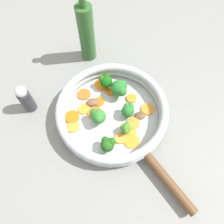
# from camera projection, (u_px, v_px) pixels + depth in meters

# --- Properties ---
(ground_plane) EXTENTS (4.00, 4.00, 0.00)m
(ground_plane) POSITION_uv_depth(u_px,v_px,m) (112.00, 116.00, 0.65)
(ground_plane) COLOR gray
(skillet) EXTENTS (0.29, 0.29, 0.01)m
(skillet) POSITION_uv_depth(u_px,v_px,m) (112.00, 115.00, 0.65)
(skillet) COLOR #B2B5B7
(skillet) RESTS_ON ground_plane
(skillet_rim_wall) EXTENTS (0.32, 0.32, 0.05)m
(skillet_rim_wall) POSITION_uv_depth(u_px,v_px,m) (112.00, 111.00, 0.62)
(skillet_rim_wall) COLOR #ADB7BE
(skillet_rim_wall) RESTS_ON skillet
(skillet_handle) EXTENTS (0.04, 0.18, 0.02)m
(skillet_handle) POSITION_uv_depth(u_px,v_px,m) (168.00, 181.00, 0.54)
(skillet_handle) COLOR brown
(skillet_handle) RESTS_ON skillet
(skillet_rivet_left) EXTENTS (0.01, 0.01, 0.01)m
(skillet_rivet_left) POSITION_uv_depth(u_px,v_px,m) (133.00, 157.00, 0.58)
(skillet_rivet_left) COLOR #B0B4BA
(skillet_rivet_left) RESTS_ON skillet
(skillet_rivet_right) EXTENTS (0.01, 0.01, 0.01)m
(skillet_rivet_right) POSITION_uv_depth(u_px,v_px,m) (151.00, 144.00, 0.59)
(skillet_rivet_right) COLOR #B3B2B6
(skillet_rivet_right) RESTS_ON skillet
(carrot_slice_0) EXTENTS (0.06, 0.06, 0.00)m
(carrot_slice_0) POSITION_uv_depth(u_px,v_px,m) (102.00, 84.00, 0.69)
(carrot_slice_0) COLOR orange
(carrot_slice_0) RESTS_ON skillet
(carrot_slice_1) EXTENTS (0.05, 0.05, 0.01)m
(carrot_slice_1) POSITION_uv_depth(u_px,v_px,m) (147.00, 109.00, 0.65)
(carrot_slice_1) COLOR orange
(carrot_slice_1) RESTS_ON skillet
(carrot_slice_2) EXTENTS (0.06, 0.06, 0.00)m
(carrot_slice_2) POSITION_uv_depth(u_px,v_px,m) (95.00, 113.00, 0.64)
(carrot_slice_2) COLOR orange
(carrot_slice_2) RESTS_ON skillet
(carrot_slice_3) EXTENTS (0.04, 0.04, 0.00)m
(carrot_slice_3) POSITION_uv_depth(u_px,v_px,m) (99.00, 102.00, 0.66)
(carrot_slice_3) COLOR orange
(carrot_slice_3) RESTS_ON skillet
(carrot_slice_4) EXTENTS (0.04, 0.04, 0.01)m
(carrot_slice_4) POSITION_uv_depth(u_px,v_px,m) (131.00, 98.00, 0.66)
(carrot_slice_4) COLOR orange
(carrot_slice_4) RESTS_ON skillet
(carrot_slice_5) EXTENTS (0.05, 0.05, 0.00)m
(carrot_slice_5) POSITION_uv_depth(u_px,v_px,m) (131.00, 132.00, 0.61)
(carrot_slice_5) COLOR orange
(carrot_slice_5) RESTS_ON skillet
(carrot_slice_6) EXTENTS (0.06, 0.06, 0.00)m
(carrot_slice_6) POSITION_uv_depth(u_px,v_px,m) (72.00, 117.00, 0.63)
(carrot_slice_6) COLOR orange
(carrot_slice_6) RESTS_ON skillet
(carrot_slice_7) EXTENTS (0.05, 0.05, 0.00)m
(carrot_slice_7) POSITION_uv_depth(u_px,v_px,m) (84.00, 94.00, 0.67)
(carrot_slice_7) COLOR orange
(carrot_slice_7) RESTS_ON skillet
(carrot_slice_8) EXTENTS (0.03, 0.03, 0.00)m
(carrot_slice_8) POSITION_uv_depth(u_px,v_px,m) (120.00, 138.00, 0.60)
(carrot_slice_8) COLOR orange
(carrot_slice_8) RESTS_ON skillet
(carrot_slice_9) EXTENTS (0.04, 0.04, 0.00)m
(carrot_slice_9) POSITION_uv_depth(u_px,v_px,m) (73.00, 127.00, 0.62)
(carrot_slice_9) COLOR orange
(carrot_slice_9) RESTS_ON skillet
(carrot_slice_10) EXTENTS (0.05, 0.05, 0.00)m
(carrot_slice_10) POSITION_uv_depth(u_px,v_px,m) (131.00, 141.00, 0.60)
(carrot_slice_10) COLOR orange
(carrot_slice_10) RESTS_ON skillet
(carrot_slice_11) EXTENTS (0.04, 0.04, 0.00)m
(carrot_slice_11) POSITION_uv_depth(u_px,v_px,m) (133.00, 123.00, 0.63)
(carrot_slice_11) COLOR orange
(carrot_slice_11) RESTS_ON skillet
(carrot_slice_12) EXTENTS (0.04, 0.04, 0.00)m
(carrot_slice_12) POSITION_uv_depth(u_px,v_px,m) (84.00, 109.00, 0.65)
(carrot_slice_12) COLOR orange
(carrot_slice_12) RESTS_ON skillet
(carrot_slice_13) EXTENTS (0.04, 0.04, 0.01)m
(carrot_slice_13) POSITION_uv_depth(u_px,v_px,m) (110.00, 91.00, 0.68)
(carrot_slice_13) COLOR orange
(carrot_slice_13) RESTS_ON skillet
(broccoli_floret_0) EXTENTS (0.04, 0.04, 0.05)m
(broccoli_floret_0) POSITION_uv_depth(u_px,v_px,m) (106.00, 81.00, 0.66)
(broccoli_floret_0) COLOR #688653
(broccoli_floret_0) RESTS_ON skillet
(broccoli_floret_1) EXTENTS (0.04, 0.04, 0.04)m
(broccoli_floret_1) POSITION_uv_depth(u_px,v_px,m) (128.00, 110.00, 0.62)
(broccoli_floret_1) COLOR #72A359
(broccoli_floret_1) RESTS_ON skillet
(broccoli_floret_2) EXTENTS (0.03, 0.03, 0.04)m
(broccoli_floret_2) POSITION_uv_depth(u_px,v_px,m) (126.00, 128.00, 0.60)
(broccoli_floret_2) COLOR #8BAB60
(broccoli_floret_2) RESTS_ON skillet
(broccoli_floret_3) EXTENTS (0.04, 0.04, 0.04)m
(broccoli_floret_3) POSITION_uv_depth(u_px,v_px,m) (108.00, 144.00, 0.57)
(broccoli_floret_3) COLOR olive
(broccoli_floret_3) RESTS_ON skillet
(broccoli_floret_4) EXTENTS (0.04, 0.05, 0.05)m
(broccoli_floret_4) POSITION_uv_depth(u_px,v_px,m) (98.00, 117.00, 0.60)
(broccoli_floret_4) COLOR #608A4D
(broccoli_floret_4) RESTS_ON skillet
(broccoli_floret_5) EXTENTS (0.05, 0.05, 0.06)m
(broccoli_floret_5) POSITION_uv_depth(u_px,v_px,m) (120.00, 88.00, 0.64)
(broccoli_floret_5) COLOR #789D56
(broccoli_floret_5) RESTS_ON skillet
(mushroom_piece_0) EXTENTS (0.04, 0.04, 0.01)m
(mushroom_piece_0) POSITION_uv_depth(u_px,v_px,m) (140.00, 115.00, 0.63)
(mushroom_piece_0) COLOR brown
(mushroom_piece_0) RESTS_ON skillet
(mushroom_piece_1) EXTENTS (0.04, 0.04, 0.01)m
(mushroom_piece_1) POSITION_uv_depth(u_px,v_px,m) (93.00, 102.00, 0.65)
(mushroom_piece_1) COLOR brown
(mushroom_piece_1) RESTS_ON skillet
(salt_shaker) EXTENTS (0.04, 0.04, 0.10)m
(salt_shaker) POSITION_uv_depth(u_px,v_px,m) (26.00, 99.00, 0.62)
(salt_shaker) COLOR #333338
(salt_shaker) RESTS_ON ground_plane
(oil_bottle) EXTENTS (0.05, 0.05, 0.24)m
(oil_bottle) POSITION_uv_depth(u_px,v_px,m) (86.00, 33.00, 0.67)
(oil_bottle) COLOR #2D5B28
(oil_bottle) RESTS_ON ground_plane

